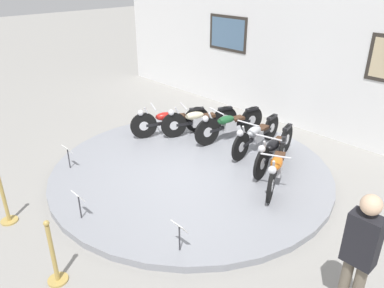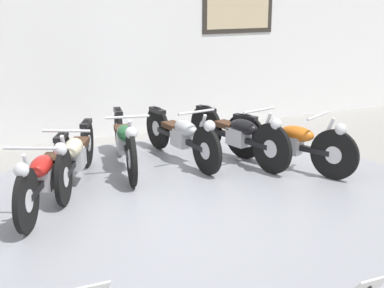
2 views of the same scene
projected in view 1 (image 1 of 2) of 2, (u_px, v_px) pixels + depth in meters
The scene contains 15 objects.
ground_plane at pixel (191, 172), 7.90m from camera, with size 60.00×60.00×0.00m, color gray.
display_platform at pixel (191, 170), 7.88m from camera, with size 5.77×5.77×0.12m, color gray.
back_wall at pixel (302, 52), 9.43m from camera, with size 14.00×0.22×3.94m.
motorcycle_red at pixel (169, 120), 9.18m from camera, with size 0.92×1.83×0.80m.
motorcycle_cream at pixel (198, 120), 9.24m from camera, with size 0.86×1.84×0.79m.
motorcycle_green at pixel (229, 124), 8.96m from camera, with size 0.55×2.01×0.81m.
motorcycle_silver at pixel (256, 135), 8.43m from camera, with size 0.54×1.97×0.79m.
motorcycle_black at pixel (274, 148), 7.76m from camera, with size 0.63×1.97×0.81m.
motorcycle_orange at pixel (277, 166), 7.11m from camera, with size 0.93×1.81×0.80m.
info_placard_front_left at pixel (68, 152), 7.67m from camera, with size 0.26×0.11×0.51m.
info_placard_front_centre at pixel (79, 199), 6.12m from camera, with size 0.26×0.11×0.51m.
info_placard_front_right at pixel (179, 230), 5.41m from camera, with size 0.26×0.11×0.51m.
visitor_standing at pixel (360, 252), 4.26m from camera, with size 0.36×0.23×1.77m.
stanchion_post_left_of_entry at pixel (5, 205), 6.25m from camera, with size 0.28×0.28×1.02m.
stanchion_post_right_of_entry at pixel (54, 262), 5.04m from camera, with size 0.28×0.28×1.02m.
Camera 1 is at (5.00, -4.71, 3.96)m, focal length 35.00 mm.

